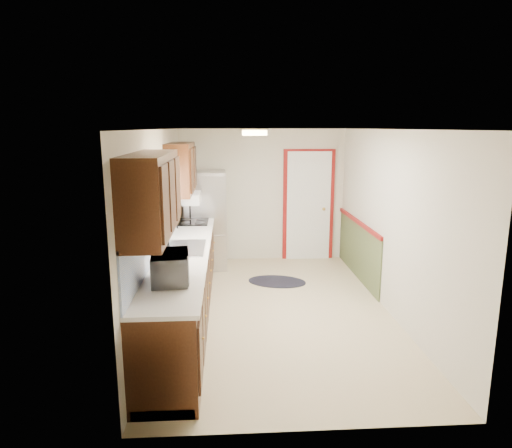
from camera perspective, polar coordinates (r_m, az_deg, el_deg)
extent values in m
cube|color=#C2B188|center=(6.27, 2.52, -10.74)|extent=(3.20, 5.20, 0.12)
cube|color=white|center=(5.79, 2.75, 11.75)|extent=(3.20, 5.20, 0.12)
cube|color=beige|center=(8.37, 0.80, 3.59)|extent=(3.20, 0.10, 2.40)
cube|color=beige|center=(3.53, 7.01, -8.40)|extent=(3.20, 0.10, 2.40)
cube|color=beige|center=(5.94, -11.90, -0.15)|extent=(0.10, 5.20, 2.40)
cube|color=beige|center=(6.25, 16.43, 0.22)|extent=(0.10, 5.20, 2.40)
cube|color=#34190B|center=(5.83, -9.05, -7.96)|extent=(0.60, 4.00, 0.90)
cube|color=white|center=(5.68, -9.06, -3.50)|extent=(0.63, 4.00, 0.04)
cube|color=#6293EF|center=(5.65, -12.21, -0.64)|extent=(0.02, 4.00, 0.55)
cube|color=#34190B|center=(4.25, -12.96, 3.58)|extent=(0.35, 1.40, 0.75)
cube|color=#34190B|center=(6.91, -9.39, 6.87)|extent=(0.35, 1.20, 0.75)
cube|color=white|center=(5.67, -12.22, 3.58)|extent=(0.02, 1.00, 0.90)
cube|color=#B95122|center=(5.63, -11.92, 7.11)|extent=(0.05, 1.12, 0.24)
cube|color=#B7B7BC|center=(5.77, -9.02, -3.00)|extent=(0.52, 0.82, 0.02)
cube|color=white|center=(7.01, -8.81, 3.26)|extent=(0.45, 0.60, 0.15)
cube|color=maroon|center=(8.47, 6.55, 2.26)|extent=(0.94, 0.05, 2.08)
cube|color=white|center=(8.45, 6.58, 2.23)|extent=(0.80, 0.04, 2.00)
cube|color=#4B5831|center=(7.67, 12.62, -3.21)|extent=(0.02, 2.30, 0.90)
cube|color=maroon|center=(7.56, 12.69, 0.23)|extent=(0.04, 2.30, 0.06)
cylinder|color=#FFD88C|center=(5.56, -0.16, 11.34)|extent=(0.30, 0.30, 0.06)
imported|color=white|center=(4.53, -10.68, -4.99)|extent=(0.35, 0.55, 0.36)
cube|color=#B7B7BC|center=(7.97, -6.30, 0.52)|extent=(0.73, 0.68, 1.69)
cylinder|color=black|center=(7.64, -8.17, -0.68)|extent=(0.02, 0.02, 1.19)
ellipsoid|color=black|center=(7.36, 2.64, -7.19)|extent=(1.05, 0.82, 0.01)
cube|color=black|center=(7.32, -7.87, 0.28)|extent=(0.48, 0.57, 0.02)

